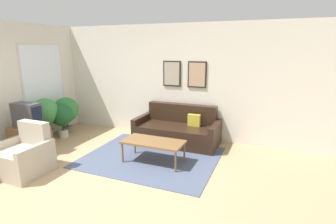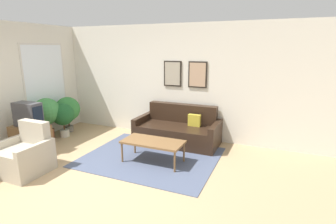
{
  "view_description": "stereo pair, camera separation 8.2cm",
  "coord_description": "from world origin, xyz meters",
  "px_view_note": "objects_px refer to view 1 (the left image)",
  "views": [
    {
      "loc": [
        2.7,
        -3.14,
        2.16
      ],
      "look_at": [
        0.7,
        1.76,
        0.85
      ],
      "focal_mm": 28.0,
      "sensor_mm": 36.0,
      "label": 1
    },
    {
      "loc": [
        2.78,
        -3.1,
        2.16
      ],
      "look_at": [
        0.7,
        1.76,
        0.85
      ],
      "focal_mm": 28.0,
      "sensor_mm": 36.0,
      "label": 2
    }
  ],
  "objects_px": {
    "coffee_table": "(153,143)",
    "tv": "(27,115)",
    "couch": "(178,130)",
    "armchair": "(24,157)",
    "potted_plant_tall": "(45,113)"
  },
  "relations": [
    {
      "from": "coffee_table",
      "to": "tv",
      "type": "relative_size",
      "value": 1.99
    },
    {
      "from": "couch",
      "to": "tv",
      "type": "relative_size",
      "value": 3.23
    },
    {
      "from": "tv",
      "to": "armchair",
      "type": "relative_size",
      "value": 0.67
    },
    {
      "from": "armchair",
      "to": "potted_plant_tall",
      "type": "relative_size",
      "value": 0.87
    },
    {
      "from": "armchair",
      "to": "couch",
      "type": "bearing_deg",
      "value": 37.51
    },
    {
      "from": "coffee_table",
      "to": "tv",
      "type": "xyz_separation_m",
      "value": [
        -2.61,
        -0.53,
        0.42
      ]
    },
    {
      "from": "tv",
      "to": "coffee_table",
      "type": "bearing_deg",
      "value": 11.43
    },
    {
      "from": "tv",
      "to": "potted_plant_tall",
      "type": "xyz_separation_m",
      "value": [
        -0.3,
        0.74,
        -0.16
      ]
    },
    {
      "from": "tv",
      "to": "armchair",
      "type": "distance_m",
      "value": 1.13
    },
    {
      "from": "coffee_table",
      "to": "potted_plant_tall",
      "type": "xyz_separation_m",
      "value": [
        -2.91,
        0.21,
        0.26
      ]
    },
    {
      "from": "armchair",
      "to": "potted_plant_tall",
      "type": "distance_m",
      "value": 1.8
    },
    {
      "from": "potted_plant_tall",
      "to": "tv",
      "type": "bearing_deg",
      "value": -67.62
    },
    {
      "from": "tv",
      "to": "potted_plant_tall",
      "type": "distance_m",
      "value": 0.81
    },
    {
      "from": "couch",
      "to": "coffee_table",
      "type": "xyz_separation_m",
      "value": [
        -0.05,
        -1.19,
        0.1
      ]
    },
    {
      "from": "coffee_table",
      "to": "tv",
      "type": "bearing_deg",
      "value": -168.57
    }
  ]
}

